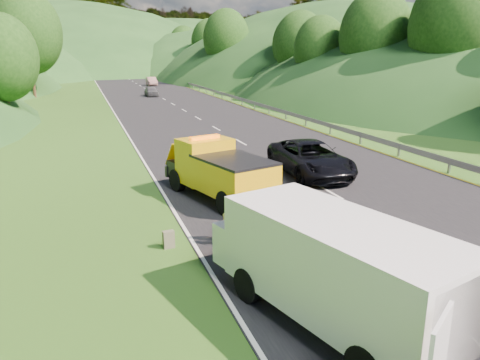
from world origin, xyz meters
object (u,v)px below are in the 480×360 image
object	(u,v)px
tow_truck	(218,170)
white_van	(333,265)
child	(227,247)
suitcase	(169,239)
passing_suv	(310,175)
woman	(236,243)
worker	(365,305)

from	to	relation	value
tow_truck	white_van	world-z (taller)	white_van
child	suitcase	xyz separation A→B (m)	(-1.75, 0.50, 0.28)
white_van	suitcase	distance (m)	6.03
suitcase	passing_suv	xyz separation A→B (m)	(8.23, 6.61, -0.28)
tow_truck	suitcase	xyz separation A→B (m)	(-2.90, -4.42, -0.93)
tow_truck	child	world-z (taller)	tow_truck
tow_truck	woman	size ratio (longest dim) A/B	3.86
tow_truck	white_van	bearing A→B (deg)	-107.11
tow_truck	passing_suv	distance (m)	5.89
white_van	child	distance (m)	5.06
woman	child	size ratio (longest dim) A/B	1.43
tow_truck	passing_suv	size ratio (longest dim) A/B	1.04
child	white_van	bearing A→B (deg)	-51.21
tow_truck	child	distance (m)	5.20
worker	suitcase	size ratio (longest dim) A/B	2.89
woman	passing_suv	distance (m)	9.25
tow_truck	worker	distance (m)	9.44
woman	passing_suv	bearing A→B (deg)	-54.50
white_van	passing_suv	distance (m)	13.16
child	suitcase	world-z (taller)	suitcase
woman	passing_suv	world-z (taller)	passing_suv
woman	worker	world-z (taller)	worker
passing_suv	white_van	bearing A→B (deg)	-112.64
child	worker	world-z (taller)	worker
passing_suv	suitcase	bearing A→B (deg)	-138.99
tow_truck	worker	size ratio (longest dim) A/B	3.75
suitcase	tow_truck	bearing A→B (deg)	56.70
white_van	worker	world-z (taller)	white_van
white_van	passing_suv	world-z (taller)	white_van
worker	tow_truck	bearing A→B (deg)	72.52
woman	child	distance (m)	0.39
worker	suitcase	xyz separation A→B (m)	(-3.89, 4.89, 0.28)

